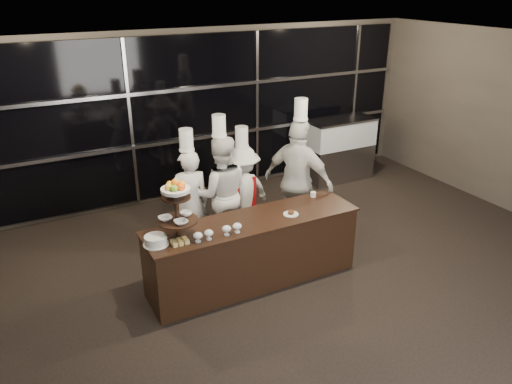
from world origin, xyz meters
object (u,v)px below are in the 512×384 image
display_case (340,146)px  chef_a (190,201)px  chef_d (298,181)px  buffet_counter (253,251)px  layer_cake (156,240)px  chef_c (242,192)px  chef_b (221,193)px  display_stand (177,205)px

display_case → chef_a: (-3.69, -1.40, 0.14)m
chef_a → chef_d: size_ratio=0.86×
display_case → buffet_counter: bearing=-142.4°
layer_cake → display_case: 5.22m
buffet_counter → chef_d: (1.15, 0.74, 0.51)m
display_case → chef_c: bearing=-155.3°
buffet_counter → chef_c: 1.33m
chef_b → chef_d: (1.13, -0.31, 0.09)m
display_case → chef_d: size_ratio=0.61×
chef_c → chef_d: chef_d is taller
layer_cake → chef_a: size_ratio=0.16×
display_stand → chef_c: chef_c is taller
chef_c → chef_d: (0.70, -0.48, 0.22)m
buffet_counter → display_case: (3.25, 2.50, 0.22)m
layer_cake → chef_b: bearing=40.1°
display_case → chef_a: chef_a is taller
chef_d → display_stand: bearing=-160.9°
display_stand → display_case: bearing=30.5°
buffet_counter → chef_b: bearing=88.8°
display_stand → chef_c: size_ratio=0.42×
chef_b → chef_d: size_ratio=0.92×
layer_cake → chef_c: bearing=36.1°
chef_d → layer_cake: bearing=-162.0°
layer_cake → chef_c: size_ratio=0.17×
display_case → chef_b: (-3.22, -1.44, 0.20)m
display_case → chef_d: (-2.10, -1.76, 0.28)m
buffet_counter → display_stand: display_stand is taller
chef_b → chef_c: (0.42, 0.16, -0.13)m
display_stand → layer_cake: (-0.30, -0.05, -0.37)m
chef_b → display_stand: bearing=-134.0°
display_stand → display_case: display_stand is taller
display_stand → chef_b: chef_b is taller
chef_d → chef_b: bearing=164.4°
chef_a → chef_b: 0.47m
display_stand → chef_b: size_ratio=0.36×
buffet_counter → layer_cake: size_ratio=9.47×
layer_cake → chef_d: (2.44, 0.79, -0.00)m
display_case → chef_b: bearing=-155.9°
display_stand → chef_c: (1.45, 1.22, -0.58)m
display_stand → chef_a: 1.34m
layer_cake → display_case: (4.54, 2.55, -0.29)m
buffet_counter → chef_a: chef_a is taller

